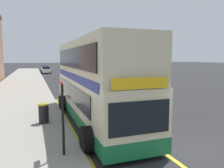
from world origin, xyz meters
name	(u,v)px	position (x,y,z in m)	size (l,w,h in m)	color
ground_plane	(68,78)	(0.00, 32.00, 0.00)	(260.00, 260.00, 0.00)	#28282B
pavement_near	(24,79)	(-7.00, 32.00, 0.07)	(6.00, 76.00, 0.14)	gray
double_decker_bus	(94,84)	(-2.46, 5.36, 2.06)	(3.18, 11.11, 4.40)	beige
bus_bay_markings	(94,121)	(-2.54, 5.25, 0.01)	(2.92, 14.57, 0.01)	yellow
bus_stop_sign	(62,112)	(-4.71, 1.25, 1.66)	(0.09, 0.51, 2.55)	black
parked_car_white_distant	(46,70)	(-2.81, 45.65, 0.80)	(2.09, 4.20, 1.62)	silver
parked_car_black_ahead	(83,73)	(2.91, 32.92, 0.80)	(2.09, 4.20, 1.62)	black
parked_car_silver_kerbside	(45,69)	(-2.70, 52.25, 0.80)	(2.09, 4.20, 1.62)	#B2B5BA
litter_bin	(44,113)	(-5.18, 5.41, 0.65)	(0.54, 0.54, 1.01)	black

